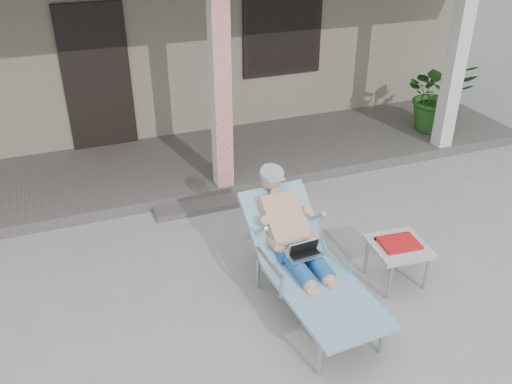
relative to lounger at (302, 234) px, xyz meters
name	(u,v)px	position (x,y,z in m)	size (l,w,h in m)	color
ground	(288,289)	(-0.04, 0.18, -0.77)	(60.00, 60.00, 0.00)	#9E9E99
house	(150,7)	(-0.04, 6.67, 0.90)	(10.40, 5.40, 3.30)	gray
porch_deck	(206,162)	(-0.04, 3.18, -0.69)	(10.00, 2.00, 0.15)	#605B56
porch_step	(231,201)	(-0.04, 2.03, -0.73)	(2.00, 0.30, 0.07)	#605B56
lounger	(302,234)	(0.00, 0.00, 0.00)	(0.83, 1.95, 1.25)	#B7B7BC
side_table	(398,248)	(1.04, -0.10, -0.35)	(0.59, 0.59, 0.49)	beige
potted_palm	(438,95)	(3.72, 2.88, -0.03)	(1.05, 0.91, 1.17)	#26591E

